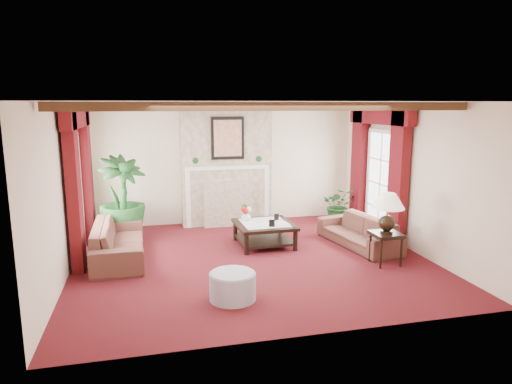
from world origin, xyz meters
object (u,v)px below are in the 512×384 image
object	(u,v)px
side_table	(385,248)
ottoman	(233,286)
sofa_right	(359,227)
coffee_table	(264,234)
sofa_left	(118,235)
potted_palm	(123,216)

from	to	relation	value
side_table	ottoman	size ratio (longest dim) A/B	0.85
sofa_right	coffee_table	world-z (taller)	sofa_right
sofa_left	side_table	world-z (taller)	sofa_left
sofa_right	side_table	xyz separation A→B (m)	(-0.03, -1.06, -0.09)
potted_palm	ottoman	world-z (taller)	potted_palm
coffee_table	side_table	xyz separation A→B (m)	(1.73, -1.49, 0.06)
coffee_table	ottoman	distance (m)	2.53
sofa_right	ottoman	bearing A→B (deg)	-66.00
sofa_left	coffee_table	bearing A→B (deg)	-88.35
coffee_table	ottoman	world-z (taller)	coffee_table
sofa_left	potted_palm	distance (m)	1.22
sofa_left	potted_palm	xyz separation A→B (m)	(0.03, 1.22, 0.05)
sofa_left	ottoman	bearing A→B (deg)	-144.22
potted_palm	side_table	bearing A→B (deg)	-30.70
sofa_right	ottoman	size ratio (longest dim) A/B	3.01
side_table	ottoman	xyz separation A→B (m)	(-2.78, -0.81, -0.09)
sofa_left	side_table	xyz separation A→B (m)	(4.40, -1.38, -0.14)
side_table	ottoman	distance (m)	2.90
sofa_right	coffee_table	size ratio (longest dim) A/B	1.82
potted_palm	coffee_table	world-z (taller)	potted_palm
potted_palm	side_table	distance (m)	5.09
sofa_left	side_table	size ratio (longest dim) A/B	3.91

